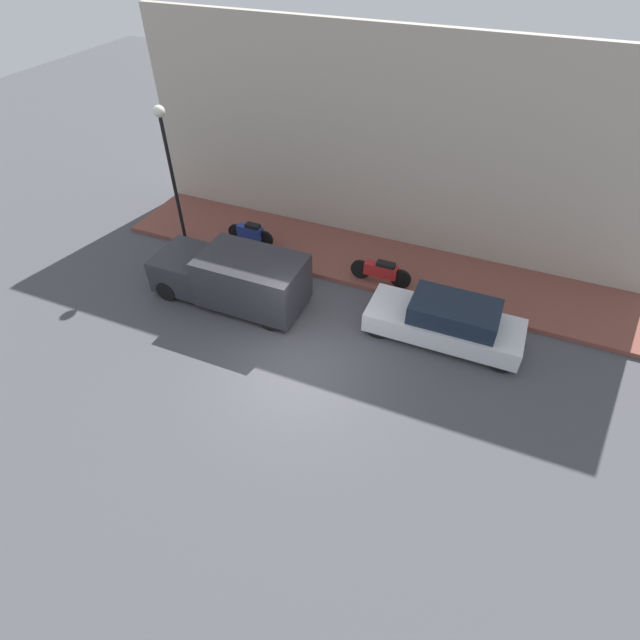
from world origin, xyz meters
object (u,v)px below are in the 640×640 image
delivery_van (232,276)px  streetlamp (167,151)px  motorcycle_red (381,271)px  motorcycle_blue (250,233)px  parked_car (447,321)px

delivery_van → streetlamp: streetlamp is taller
motorcycle_red → motorcycle_blue: bearing=84.9°
parked_car → delivery_van: 6.60m
parked_car → streetlamp: streetlamp is taller
delivery_van → streetlamp: 4.82m
parked_car → delivery_van: (-0.79, 6.54, 0.25)m
parked_car → streetlamp: 10.44m
parked_car → motorcycle_red: size_ratio=2.18×
delivery_van → streetlamp: (2.27, 3.41, 2.54)m
parked_car → motorcycle_blue: size_ratio=2.46×
delivery_van → parked_car: bearing=-83.1°
motorcycle_blue → parked_car: bearing=-105.6°
delivery_van → motorcycle_red: (2.43, -4.08, -0.28)m
parked_car → motorcycle_blue: bearing=74.4°
delivery_van → motorcycle_blue: delivery_van is taller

